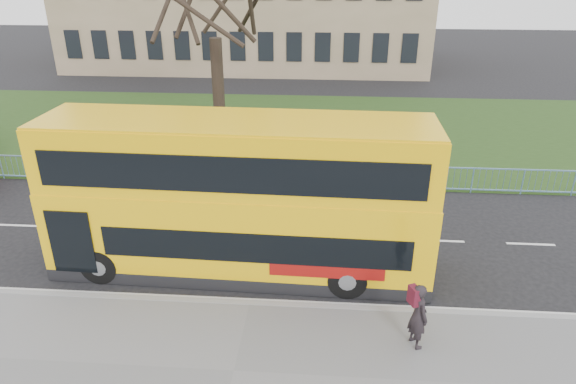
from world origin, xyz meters
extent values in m
plane|color=black|center=(0.00, 0.00, 0.00)|extent=(120.00, 120.00, 0.00)
cube|color=gray|center=(0.00, -1.55, 0.07)|extent=(80.00, 0.20, 0.14)
cube|color=#233C16|center=(0.00, 14.30, 0.04)|extent=(80.00, 15.40, 0.08)
cube|color=yellow|center=(-0.53, 0.40, 1.43)|extent=(11.28, 2.96, 2.08)
cube|color=yellow|center=(-0.53, 0.40, 2.65)|extent=(11.28, 2.96, 0.36)
cube|color=yellow|center=(-0.53, 0.40, 3.77)|extent=(11.22, 2.91, 1.87)
cube|color=black|center=(0.08, -0.96, 1.51)|extent=(8.65, 0.27, 0.91)
cube|color=black|center=(-0.56, -0.92, 3.67)|extent=(10.32, 0.31, 1.01)
cylinder|color=black|center=(-4.56, -0.70, 0.56)|extent=(1.12, 0.33, 1.11)
cylinder|color=black|center=(2.70, -0.89, 0.56)|extent=(1.12, 0.33, 1.11)
imported|color=black|center=(4.31, -2.90, 0.99)|extent=(0.63, 0.75, 1.74)
camera|label=1|loc=(1.92, -13.06, 8.84)|focal=32.00mm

